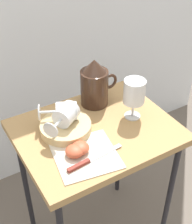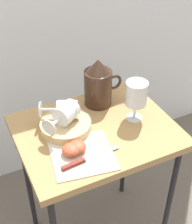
# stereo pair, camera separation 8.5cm
# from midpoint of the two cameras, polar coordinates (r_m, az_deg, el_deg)

# --- Properties ---
(curtain_drape) EXTENTS (2.40, 0.03, 1.93)m
(curtain_drape) POSITION_cam_midpoint_polar(r_m,az_deg,el_deg) (1.62, -8.42, 17.15)
(curtain_drape) COLOR white
(curtain_drape) RESTS_ON ground_plane
(table) EXTENTS (0.59, 0.47, 0.71)m
(table) POSITION_cam_midpoint_polar(r_m,az_deg,el_deg) (1.29, 1.89, -5.39)
(table) COLOR #AD8451
(table) RESTS_ON ground_plane
(linen_napkin) EXTENTS (0.24, 0.24, 0.00)m
(linen_napkin) POSITION_cam_midpoint_polar(r_m,az_deg,el_deg) (1.14, -0.30, -7.45)
(linen_napkin) COLOR beige
(linen_napkin) RESTS_ON table
(basket_tray) EXTENTS (0.19, 0.19, 0.03)m
(basket_tray) POSITION_cam_midpoint_polar(r_m,az_deg,el_deg) (1.23, -3.34, -2.45)
(basket_tray) COLOR tan
(basket_tray) RESTS_ON table
(pitcher) EXTENTS (0.17, 0.11, 0.20)m
(pitcher) POSITION_cam_midpoint_polar(r_m,az_deg,el_deg) (1.33, 2.22, 4.42)
(pitcher) COLOR #382319
(pitcher) RESTS_ON table
(wine_glass_upright) EXTENTS (0.08, 0.08, 0.17)m
(wine_glass_upright) POSITION_cam_midpoint_polar(r_m,az_deg,el_deg) (1.24, 8.95, 2.84)
(wine_glass_upright) COLOR silver
(wine_glass_upright) RESTS_ON table
(wine_glass_tipped_near) EXTENTS (0.16, 0.13, 0.07)m
(wine_glass_tipped_near) POSITION_cam_midpoint_polar(r_m,az_deg,el_deg) (1.20, -3.31, -0.30)
(wine_glass_tipped_near) COLOR silver
(wine_glass_tipped_near) RESTS_ON basket_tray
(wine_glass_tipped_far) EXTENTS (0.16, 0.12, 0.07)m
(wine_glass_tipped_far) POSITION_cam_midpoint_polar(r_m,az_deg,el_deg) (1.22, -3.29, 0.39)
(wine_glass_tipped_far) COLOR silver
(wine_glass_tipped_far) RESTS_ON basket_tray
(apple_half_left) EXTENTS (0.06, 0.06, 0.04)m
(apple_half_left) POSITION_cam_midpoint_polar(r_m,az_deg,el_deg) (1.13, -2.21, -6.64)
(apple_half_left) COLOR #C15133
(apple_half_left) RESTS_ON linen_napkin
(apple_half_right) EXTENTS (0.06, 0.06, 0.04)m
(apple_half_right) POSITION_cam_midpoint_polar(r_m,az_deg,el_deg) (1.14, -1.20, -6.14)
(apple_half_right) COLOR #C15133
(apple_half_right) RESTS_ON linen_napkin
(knife) EXTENTS (0.22, 0.03, 0.01)m
(knife) POSITION_cam_midpoint_polar(r_m,az_deg,el_deg) (1.11, -0.15, -8.54)
(knife) COLOR silver
(knife) RESTS_ON linen_napkin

